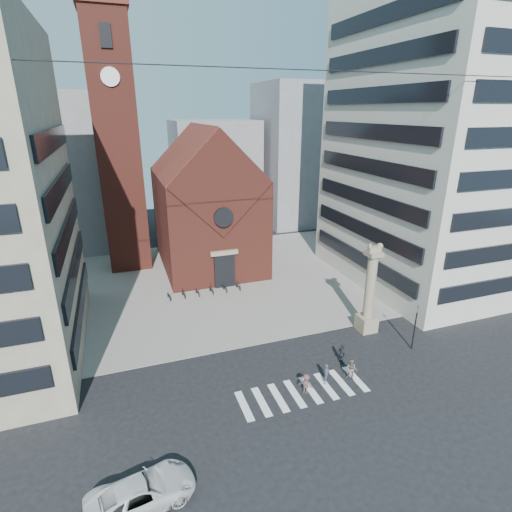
{
  "coord_description": "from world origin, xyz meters",
  "views": [
    {
      "loc": [
        -10.75,
        -24.72,
        19.62
      ],
      "look_at": [
        0.75,
        8.0,
        6.88
      ],
      "focal_mm": 28.0,
      "sensor_mm": 36.0,
      "label": 1
    }
  ],
  "objects_px": {
    "pedestrian_0": "(327,374)",
    "scooter_0": "(169,296)",
    "white_car": "(142,493)",
    "lion_column": "(369,297)",
    "pedestrian_2": "(342,354)",
    "pedestrian_1": "(352,370)",
    "traffic_light": "(415,326)"
  },
  "relations": [
    {
      "from": "white_car",
      "to": "pedestrian_1",
      "type": "xyz_separation_m",
      "value": [
        16.0,
        5.35,
        0.1
      ]
    },
    {
      "from": "white_car",
      "to": "pedestrian_0",
      "type": "height_order",
      "value": "pedestrian_0"
    },
    {
      "from": "pedestrian_0",
      "to": "pedestrian_2",
      "type": "relative_size",
      "value": 0.95
    },
    {
      "from": "lion_column",
      "to": "scooter_0",
      "type": "height_order",
      "value": "lion_column"
    },
    {
      "from": "lion_column",
      "to": "scooter_0",
      "type": "relative_size",
      "value": 5.37
    },
    {
      "from": "lion_column",
      "to": "white_car",
      "type": "xyz_separation_m",
      "value": [
        -21.33,
        -11.29,
        -2.67
      ]
    },
    {
      "from": "traffic_light",
      "to": "pedestrian_1",
      "type": "distance_m",
      "value": 7.71
    },
    {
      "from": "pedestrian_0",
      "to": "scooter_0",
      "type": "bearing_deg",
      "value": 82.07
    },
    {
      "from": "pedestrian_1",
      "to": "pedestrian_2",
      "type": "xyz_separation_m",
      "value": [
        0.42,
        2.1,
        -0.02
      ]
    },
    {
      "from": "pedestrian_0",
      "to": "scooter_0",
      "type": "relative_size",
      "value": 1.02
    },
    {
      "from": "traffic_light",
      "to": "pedestrian_2",
      "type": "height_order",
      "value": "traffic_light"
    },
    {
      "from": "traffic_light",
      "to": "pedestrian_2",
      "type": "bearing_deg",
      "value": 178.7
    },
    {
      "from": "pedestrian_1",
      "to": "white_car",
      "type": "bearing_deg",
      "value": -117.42
    },
    {
      "from": "lion_column",
      "to": "scooter_0",
      "type": "xyz_separation_m",
      "value": [
        -16.66,
        12.71,
        -2.98
      ]
    },
    {
      "from": "traffic_light",
      "to": "white_car",
      "type": "distance_m",
      "value": 24.48
    },
    {
      "from": "pedestrian_2",
      "to": "traffic_light",
      "type": "bearing_deg",
      "value": -91.97
    },
    {
      "from": "pedestrian_1",
      "to": "pedestrian_0",
      "type": "bearing_deg",
      "value": -143.77
    },
    {
      "from": "pedestrian_0",
      "to": "pedestrian_2",
      "type": "xyz_separation_m",
      "value": [
        2.42,
        1.82,
        0.04
      ]
    },
    {
      "from": "pedestrian_0",
      "to": "white_car",
      "type": "bearing_deg",
      "value": 167.06
    },
    {
      "from": "white_car",
      "to": "pedestrian_0",
      "type": "xyz_separation_m",
      "value": [
        13.99,
        5.62,
        0.04
      ]
    },
    {
      "from": "lion_column",
      "to": "white_car",
      "type": "height_order",
      "value": "lion_column"
    },
    {
      "from": "lion_column",
      "to": "pedestrian_2",
      "type": "xyz_separation_m",
      "value": [
        -4.91,
        -3.84,
        -2.59
      ]
    },
    {
      "from": "pedestrian_2",
      "to": "white_car",
      "type": "bearing_deg",
      "value": 113.73
    },
    {
      "from": "white_car",
      "to": "pedestrian_2",
      "type": "relative_size",
      "value": 3.26
    },
    {
      "from": "pedestrian_1",
      "to": "pedestrian_2",
      "type": "bearing_deg",
      "value": 122.73
    },
    {
      "from": "traffic_light",
      "to": "pedestrian_0",
      "type": "relative_size",
      "value": 2.6
    },
    {
      "from": "traffic_light",
      "to": "lion_column",
      "type": "bearing_deg",
      "value": 116.46
    },
    {
      "from": "pedestrian_2",
      "to": "lion_column",
      "type": "bearing_deg",
      "value": -52.64
    },
    {
      "from": "scooter_0",
      "to": "white_car",
      "type": "bearing_deg",
      "value": -107.24
    },
    {
      "from": "lion_column",
      "to": "pedestrian_1",
      "type": "bearing_deg",
      "value": -131.92
    },
    {
      "from": "pedestrian_1",
      "to": "pedestrian_2",
      "type": "distance_m",
      "value": 2.14
    },
    {
      "from": "lion_column",
      "to": "white_car",
      "type": "relative_size",
      "value": 1.54
    }
  ]
}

